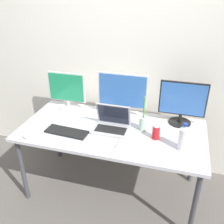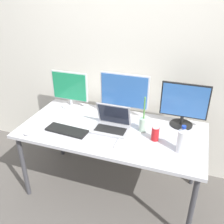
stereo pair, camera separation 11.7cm
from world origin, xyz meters
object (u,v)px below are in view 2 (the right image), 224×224
(laptop_silver, at_px, (112,124))
(keyboard_main, at_px, (139,148))
(monitor_center, at_px, (124,93))
(work_desk, at_px, (112,134))
(keyboard_aux, at_px, (67,130))
(bamboo_vase, at_px, (143,124))
(monitor_left, at_px, (70,89))
(soda_can_near_keyboard, at_px, (155,134))
(water_bottle, at_px, (182,140))
(mouse_by_keyboard, at_px, (28,132))
(monitor_right, at_px, (184,104))

(laptop_silver, distance_m, keyboard_main, 0.39)
(monitor_center, bearing_deg, laptop_silver, -94.67)
(work_desk, bearing_deg, keyboard_main, -36.14)
(work_desk, relative_size, keyboard_aux, 4.37)
(keyboard_main, bearing_deg, bamboo_vase, 97.52)
(monitor_left, relative_size, laptop_silver, 1.27)
(bamboo_vase, bearing_deg, soda_can_near_keyboard, -40.35)
(soda_can_near_keyboard, bearing_deg, bamboo_vase, 139.65)
(monitor_center, bearing_deg, bamboo_vase, -41.04)
(monitor_center, xyz_separation_m, bamboo_vase, (0.25, -0.22, -0.18))
(monitor_left, distance_m, bamboo_vase, 0.91)
(laptop_silver, distance_m, water_bottle, 0.65)
(monitor_left, xyz_separation_m, keyboard_main, (0.90, -0.54, -0.19))
(water_bottle, distance_m, bamboo_vase, 0.42)
(work_desk, relative_size, water_bottle, 7.06)
(soda_can_near_keyboard, bearing_deg, monitor_left, 160.41)
(keyboard_main, xyz_separation_m, soda_can_near_keyboard, (0.10, 0.18, 0.05))
(work_desk, height_order, keyboard_main, keyboard_main)
(monitor_left, xyz_separation_m, water_bottle, (1.22, -0.45, -0.09))
(mouse_by_keyboard, xyz_separation_m, soda_can_near_keyboard, (1.10, 0.29, 0.05))
(laptop_silver, height_order, keyboard_main, laptop_silver)
(monitor_left, distance_m, water_bottle, 1.31)
(keyboard_aux, bearing_deg, soda_can_near_keyboard, 13.22)
(monitor_left, bearing_deg, water_bottle, -20.36)
(work_desk, xyz_separation_m, monitor_right, (0.60, 0.29, 0.28))
(keyboard_aux, height_order, water_bottle, water_bottle)
(soda_can_near_keyboard, xyz_separation_m, bamboo_vase, (-0.13, 0.11, 0.01))
(water_bottle, bearing_deg, laptop_silver, 167.19)
(monitor_left, distance_m, keyboard_main, 1.06)
(work_desk, xyz_separation_m, keyboard_aux, (-0.38, -0.17, 0.07))
(laptop_silver, bearing_deg, bamboo_vase, 13.44)
(laptop_silver, height_order, soda_can_near_keyboard, laptop_silver)
(work_desk, height_order, bamboo_vase, bamboo_vase)
(work_desk, xyz_separation_m, water_bottle, (0.64, -0.14, 0.17))
(monitor_right, height_order, mouse_by_keyboard, monitor_right)
(keyboard_aux, relative_size, soda_can_near_keyboard, 3.10)
(monitor_right, height_order, soda_can_near_keyboard, monitor_right)
(keyboard_aux, relative_size, water_bottle, 1.62)
(soda_can_near_keyboard, bearing_deg, monitor_right, 60.14)
(mouse_by_keyboard, bearing_deg, monitor_right, 16.09)
(mouse_by_keyboard, bearing_deg, bamboo_vase, 12.79)
(laptop_silver, xyz_separation_m, mouse_by_keyboard, (-0.69, -0.33, -0.04))
(work_desk, distance_m, water_bottle, 0.67)
(mouse_by_keyboard, height_order, bamboo_vase, bamboo_vase)
(monitor_center, relative_size, keyboard_aux, 1.25)
(monitor_center, relative_size, keyboard_main, 1.26)
(bamboo_vase, bearing_deg, work_desk, -166.28)
(keyboard_main, distance_m, keyboard_aux, 0.69)
(monitor_center, relative_size, bamboo_vase, 1.44)
(keyboard_main, bearing_deg, monitor_center, 120.33)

